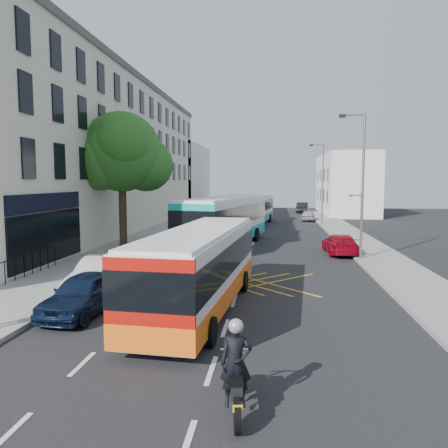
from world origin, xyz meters
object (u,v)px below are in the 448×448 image
(lamp_far, at_px, (322,179))
(distant_car_dark, at_px, (303,207))
(parked_car_silver, at_px, (101,275))
(bus_near, at_px, (200,267))
(red_hatchback, at_px, (340,244))
(bus_mid, at_px, (225,221))
(street_tree, at_px, (121,153))
(lamp_near, at_px, (361,178))
(bus_far, at_px, (254,209))
(motorbike, at_px, (236,368))
(distant_car_silver, at_px, (308,215))
(parked_car_blue, at_px, (84,293))
(distant_car_grey, at_px, (239,212))

(lamp_far, xyz_separation_m, distant_car_dark, (-0.72, 17.18, -3.89))
(parked_car_silver, bearing_deg, lamp_far, 66.70)
(bus_near, height_order, parked_car_silver, bus_near)
(red_hatchback, bearing_deg, bus_mid, -18.87)
(parked_car_silver, relative_size, red_hatchback, 1.01)
(street_tree, xyz_separation_m, bus_mid, (6.66, 1.43, -4.51))
(lamp_near, height_order, bus_far, lamp_near)
(bus_near, relative_size, bus_mid, 0.82)
(motorbike, relative_size, distant_car_silver, 0.58)
(bus_mid, xyz_separation_m, bus_far, (1.31, 15.52, -0.19))
(lamp_far, distance_m, parked_car_blue, 33.24)
(bus_mid, bearing_deg, red_hatchback, -4.89)
(lamp_near, xyz_separation_m, motorbike, (-5.46, -16.79, -3.74))
(bus_mid, relative_size, motorbike, 5.88)
(parked_car_silver, bearing_deg, red_hatchback, 42.88)
(lamp_far, relative_size, bus_near, 0.79)
(lamp_far, bearing_deg, street_tree, -130.81)
(distant_car_dark, bearing_deg, bus_mid, 84.00)
(lamp_near, xyz_separation_m, lamp_far, (0.00, 20.00, 0.00))
(bus_mid, relative_size, distant_car_dark, 2.80)
(street_tree, distance_m, bus_near, 15.77)
(lamp_near, distance_m, distant_car_silver, 24.85)
(lamp_far, distance_m, distant_car_grey, 13.20)
(lamp_near, bearing_deg, distant_car_silver, 92.13)
(distant_car_dark, bearing_deg, lamp_near, 97.71)
(bus_near, xyz_separation_m, bus_mid, (-0.76, 14.49, 0.30))
(lamp_near, xyz_separation_m, distant_car_silver, (-0.91, 24.51, -4.00))
(bus_far, bearing_deg, red_hatchback, -64.23)
(bus_far, distance_m, red_hatchback, 18.73)
(distant_car_silver, bearing_deg, street_tree, 63.54)
(bus_mid, bearing_deg, bus_near, -75.40)
(lamp_near, height_order, parked_car_silver, lamp_near)
(lamp_far, height_order, bus_mid, lamp_far)
(bus_near, bearing_deg, parked_car_blue, -160.68)
(parked_car_blue, bearing_deg, lamp_far, 75.47)
(bus_mid, height_order, distant_car_dark, bus_mid)
(street_tree, height_order, distant_car_grey, street_tree)
(lamp_far, bearing_deg, motorbike, -98.44)
(bus_near, xyz_separation_m, parked_car_silver, (-4.36, 1.81, -0.77))
(motorbike, height_order, parked_car_silver, motorbike)
(bus_far, relative_size, distant_car_silver, 3.05)
(red_hatchback, bearing_deg, parked_car_blue, 49.61)
(distant_car_silver, bearing_deg, bus_mid, 76.63)
(street_tree, xyz_separation_m, parked_car_blue, (3.61, -14.05, -5.60))
(bus_near, xyz_separation_m, distant_car_silver, (6.38, 34.61, -0.87))
(bus_far, height_order, motorbike, bus_far)
(bus_mid, height_order, red_hatchback, bus_mid)
(motorbike, xyz_separation_m, distant_car_silver, (4.55, 41.30, -0.26))
(distant_car_silver, bearing_deg, bus_far, 44.44)
(red_hatchback, bearing_deg, motorbike, 73.56)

